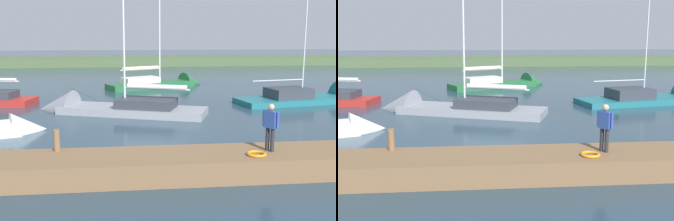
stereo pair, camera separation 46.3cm
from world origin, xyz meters
TOP-DOWN VIEW (x-y plane):
  - ground_plane at (0.00, 0.00)m, footprint 200.00×200.00m
  - far_shoreline at (0.00, -44.87)m, footprint 180.00×8.00m
  - dock_pier at (0.00, 5.24)m, footprint 24.94×2.35m
  - mooring_post_far at (3.74, 4.42)m, footprint 0.23×0.23m
  - life_ring_buoy at (-3.01, 5.71)m, footprint 0.66×0.66m
  - sailboat_far_right at (-12.98, -9.27)m, footprint 10.79×4.75m
  - sailboat_behind_pier at (-2.45, -18.51)m, footprint 9.42×5.98m
  - sailboat_mid_channel at (2.64, -6.65)m, footprint 10.89×6.16m
  - person_on_dock at (-3.62, 5.25)m, footprint 0.44×0.53m

SIDE VIEW (x-z plane):
  - ground_plane at x=0.00m, z-range 0.00..0.00m
  - far_shoreline at x=0.00m, z-range -1.20..1.20m
  - sailboat_far_right at x=-12.98m, z-range -5.68..5.91m
  - sailboat_mid_channel at x=2.64m, z-range -6.19..6.45m
  - sailboat_behind_pier at x=-2.45m, z-range -4.49..4.96m
  - dock_pier at x=0.00m, z-range 0.00..0.79m
  - life_ring_buoy at x=-3.01m, z-range 0.79..0.89m
  - mooring_post_far at x=3.74m, z-range 0.79..1.56m
  - person_on_dock at x=-3.62m, z-range 0.91..2.58m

